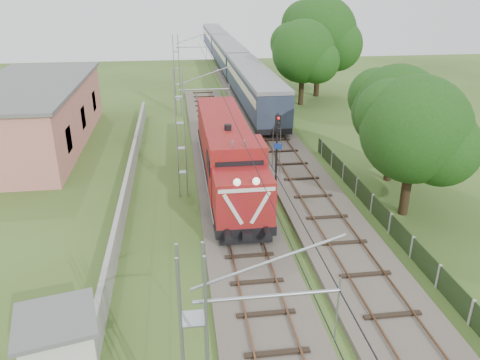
{
  "coord_description": "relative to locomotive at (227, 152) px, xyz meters",
  "views": [
    {
      "loc": [
        -3.08,
        -15.59,
        12.6
      ],
      "look_at": [
        0.23,
        8.83,
        2.2
      ],
      "focal_mm": 35.0,
      "sensor_mm": 36.0,
      "label": 1
    }
  ],
  "objects": [
    {
      "name": "ground",
      "position": [
        0.0,
        -13.4,
        -2.31
      ],
      "size": [
        140.0,
        140.0,
        0.0
      ],
      "primitive_type": "plane",
      "color": "#344C1C",
      "rests_on": "ground"
    },
    {
      "name": "track_main",
      "position": [
        0.0,
        -6.4,
        -2.12
      ],
      "size": [
        4.2,
        70.0,
        0.45
      ],
      "color": "#6B6054",
      "rests_on": "ground"
    },
    {
      "name": "track_side",
      "position": [
        5.0,
        6.6,
        -2.12
      ],
      "size": [
        4.2,
        80.0,
        0.45
      ],
      "color": "#6B6054",
      "rests_on": "ground"
    },
    {
      "name": "catenary",
      "position": [
        -2.95,
        -1.4,
        1.74
      ],
      "size": [
        3.31,
        70.0,
        8.0
      ],
      "color": "gray",
      "rests_on": "ground"
    },
    {
      "name": "boundary_wall",
      "position": [
        -6.5,
        -1.4,
        -1.56
      ],
      "size": [
        0.25,
        40.0,
        1.5
      ],
      "primitive_type": "cube",
      "color": "#9E9E99",
      "rests_on": "ground"
    },
    {
      "name": "station_building",
      "position": [
        -15.0,
        10.6,
        0.33
      ],
      "size": [
        8.4,
        20.4,
        5.22
      ],
      "color": "#D47272",
      "rests_on": "ground"
    },
    {
      "name": "fence",
      "position": [
        8.0,
        -10.4,
        -1.71
      ],
      "size": [
        0.12,
        32.0,
        1.2
      ],
      "color": "black",
      "rests_on": "ground"
    },
    {
      "name": "locomotive",
      "position": [
        0.0,
        0.0,
        0.0
      ],
      "size": [
        3.11,
        17.74,
        4.51
      ],
      "color": "black",
      "rests_on": "ground"
    },
    {
      "name": "coach_rake",
      "position": [
        5.0,
        44.14,
        0.33
      ],
      "size": [
        3.2,
        71.38,
        3.7
      ],
      "color": "black",
      "rests_on": "ground"
    },
    {
      "name": "signal_post",
      "position": [
        3.22,
        -0.59,
        1.09
      ],
      "size": [
        0.52,
        0.43,
        4.95
      ],
      "color": "black",
      "rests_on": "ground"
    },
    {
      "name": "relay_hut",
      "position": [
        -7.4,
        -16.14,
        -0.97
      ],
      "size": [
        3.06,
        3.06,
        2.64
      ],
      "color": "silver",
      "rests_on": "ground"
    },
    {
      "name": "tree_a",
      "position": [
        9.87,
        -5.78,
        2.8
      ],
      "size": [
        6.31,
        6.01,
        8.18
      ],
      "color": "#362816",
      "rests_on": "ground"
    },
    {
      "name": "tree_b",
      "position": [
        11.14,
        -0.75,
        2.63
      ],
      "size": [
        6.11,
        5.82,
        7.92
      ],
      "color": "#362816",
      "rests_on": "ground"
    },
    {
      "name": "tree_c",
      "position": [
        10.71,
        21.36,
        3.44
      ],
      "size": [
        7.1,
        6.76,
        9.2
      ],
      "color": "#362816",
      "rests_on": "ground"
    },
    {
      "name": "tree_d",
      "position": [
        13.69,
        25.36,
        4.83
      ],
      "size": [
        8.83,
        8.41,
        11.44
      ],
      "color": "#362816",
      "rests_on": "ground"
    }
  ]
}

